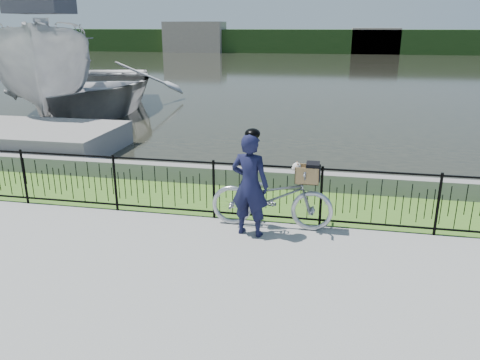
% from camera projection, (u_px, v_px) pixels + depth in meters
% --- Properties ---
extents(ground, '(120.00, 120.00, 0.00)m').
position_uv_depth(ground, '(251.00, 262.00, 7.32)').
color(ground, gray).
rests_on(ground, ground).
extents(grass_strip, '(60.00, 2.00, 0.01)m').
position_uv_depth(grass_strip, '(273.00, 203.00, 9.74)').
color(grass_strip, '#457324').
rests_on(grass_strip, ground).
extents(water, '(120.00, 120.00, 0.00)m').
position_uv_depth(water, '(321.00, 71.00, 38.05)').
color(water, black).
rests_on(water, ground).
extents(quay_wall, '(60.00, 0.30, 0.40)m').
position_uv_depth(quay_wall, '(278.00, 179.00, 10.61)').
color(quay_wall, gray).
rests_on(quay_wall, ground).
extents(fence, '(14.00, 0.06, 1.15)m').
position_uv_depth(fence, '(266.00, 193.00, 8.63)').
color(fence, black).
rests_on(fence, ground).
extents(far_treeline, '(120.00, 6.00, 3.00)m').
position_uv_depth(far_treeline, '(328.00, 41.00, 62.72)').
color(far_treeline, '#234018').
rests_on(far_treeline, ground).
extents(far_building_left, '(8.00, 4.00, 4.00)m').
position_uv_depth(far_building_left, '(195.00, 37.00, 64.02)').
color(far_building_left, gray).
rests_on(far_building_left, ground).
extents(far_building_right, '(6.00, 3.00, 3.20)m').
position_uv_depth(far_building_right, '(375.00, 41.00, 60.18)').
color(far_building_right, gray).
rests_on(far_building_right, ground).
extents(bicycle_rig, '(2.21, 0.77, 1.28)m').
position_uv_depth(bicycle_rig, '(272.00, 197.00, 8.42)').
color(bicycle_rig, '#ABAFB7').
rests_on(bicycle_rig, ground).
extents(cyclist, '(0.74, 0.56, 1.90)m').
position_uv_depth(cyclist, '(250.00, 184.00, 8.01)').
color(cyclist, black).
rests_on(cyclist, ground).
extents(boat_near, '(7.94, 10.22, 5.54)m').
position_uv_depth(boat_near, '(47.00, 66.00, 18.39)').
color(boat_near, '#ADAEAE').
rests_on(boat_near, water).
extents(boat_far, '(9.23, 11.44, 2.10)m').
position_uv_depth(boat_far, '(90.00, 86.00, 19.96)').
color(boat_far, '#ADAEAE').
rests_on(boat_far, water).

